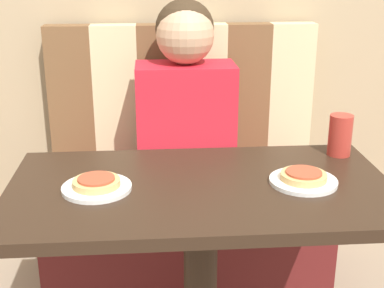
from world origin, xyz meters
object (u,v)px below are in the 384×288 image
object	(u,v)px
pizza_right	(304,176)
drinking_cup	(340,135)
plate_left	(97,188)
pizza_left	(96,182)
person	(185,96)
plate_right	(303,181)

from	to	relation	value
pizza_right	drinking_cup	xyz separation A→B (m)	(0.18, 0.22, 0.04)
plate_left	pizza_left	xyz separation A→B (m)	(0.00, 0.00, 0.02)
person	plate_left	distance (m)	0.73
person	plate_right	world-z (taller)	person
plate_right	pizza_right	xyz separation A→B (m)	(-0.00, 0.00, 0.02)
plate_left	pizza_left	size ratio (longest dim) A/B	1.47
plate_right	pizza_left	bearing A→B (deg)	180.00
plate_left	pizza_right	bearing A→B (deg)	0.00
plate_right	drinking_cup	distance (m)	0.29
person	drinking_cup	xyz separation A→B (m)	(0.46, -0.45, -0.02)
person	plate_left	xyz separation A→B (m)	(-0.29, -0.67, -0.08)
plate_left	pizza_right	xyz separation A→B (m)	(0.58, 0.00, 0.02)
pizza_right	person	bearing A→B (deg)	113.41
drinking_cup	person	bearing A→B (deg)	135.96
pizza_left	pizza_right	xyz separation A→B (m)	(0.58, 0.00, 0.00)
pizza_left	pizza_right	bearing A→B (deg)	0.00
plate_right	pizza_left	world-z (taller)	pizza_left
plate_left	pizza_right	distance (m)	0.58
person	pizza_right	xyz separation A→B (m)	(0.29, -0.67, -0.07)
pizza_left	drinking_cup	bearing A→B (deg)	16.06
pizza_left	drinking_cup	size ratio (longest dim) A/B	0.98
person	pizza_right	distance (m)	0.73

